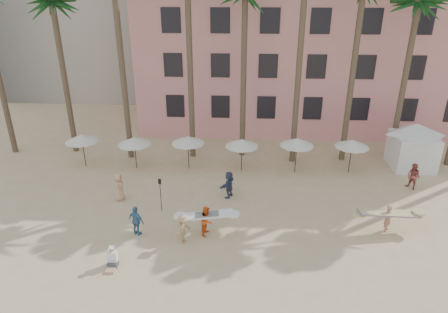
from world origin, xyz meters
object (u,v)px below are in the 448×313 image
Objects in this scene: pink_hotel at (327,38)px; cabana at (414,142)px; carrier_white at (207,219)px; carrier_yellow at (389,216)px.

pink_hotel is 14.33m from cabana.
cabana is (4.91, -12.09, -5.93)m from pink_hotel.
pink_hotel is 24.95m from carrier_white.
pink_hotel is 11.63× the size of carrier_white.
carrier_yellow is at bearing -116.67° from cabana.
cabana is at bearing -67.88° from pink_hotel.
carrier_white reaches higher than carrier_yellow.
carrier_yellow is (-4.44, -8.84, -1.11)m from cabana.
cabana is 9.96m from carrier_yellow.
pink_hotel is at bearing 65.86° from carrier_white.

